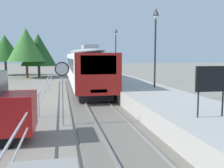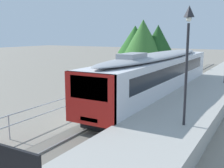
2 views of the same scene
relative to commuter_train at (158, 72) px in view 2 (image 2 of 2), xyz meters
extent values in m
plane|color=gray|center=(-3.00, -1.35, -2.14)|extent=(160.00, 160.00, 0.00)
cube|color=#6B665B|center=(0.00, -1.35, -2.11)|extent=(3.20, 60.00, 0.06)
cube|color=slate|center=(-0.72, -1.35, -2.04)|extent=(0.08, 60.00, 0.08)
cube|color=slate|center=(0.72, -1.35, -2.04)|extent=(0.08, 60.00, 0.08)
cube|color=silver|center=(0.00, 0.11, -0.18)|extent=(2.80, 18.94, 2.55)
cube|color=red|center=(0.00, -9.27, -0.18)|extent=(2.80, 0.24, 2.55)
cube|color=black|center=(0.00, -9.35, 0.38)|extent=(2.13, 0.08, 1.12)
cube|color=black|center=(0.00, 0.11, 0.23)|extent=(2.82, 15.91, 0.92)
ellipsoid|color=#9EA0A5|center=(0.00, 0.11, 1.28)|extent=(2.69, 18.19, 0.44)
cube|color=#9EA0A5|center=(0.00, -4.63, 1.56)|extent=(1.10, 2.20, 0.36)
cube|color=#EAE5C6|center=(0.00, -9.34, -1.17)|extent=(1.00, 0.10, 0.20)
cube|color=black|center=(0.00, -6.97, -1.73)|extent=(2.24, 3.20, 0.55)
cube|color=black|center=(0.00, 7.18, -1.73)|extent=(2.24, 3.20, 0.55)
cube|color=#A8A59E|center=(3.25, -1.35, -1.69)|extent=(3.90, 60.00, 0.90)
cylinder|color=#232328|center=(4.13, -7.67, 1.06)|extent=(0.12, 0.12, 4.60)
pyramid|color=#232328|center=(4.13, -7.67, 3.86)|extent=(0.34, 0.34, 0.50)
sphere|color=silver|center=(4.13, -7.67, 3.54)|extent=(0.24, 0.24, 0.24)
cube|color=#9EA0A5|center=(-3.30, -11.35, -0.94)|extent=(0.05, 36.00, 0.05)
cube|color=#9EA0A5|center=(-3.30, -11.35, -1.46)|extent=(0.05, 36.00, 0.05)
cylinder|color=#9EA0A5|center=(-3.30, -11.35, -1.52)|extent=(0.06, 0.06, 1.25)
cylinder|color=#9EA0A5|center=(-3.30, -2.35, -1.52)|extent=(0.06, 0.06, 1.25)
cylinder|color=#9EA0A5|center=(-3.30, 6.65, -1.52)|extent=(0.06, 0.06, 1.25)
cylinder|color=brown|center=(-10.86, 19.11, -1.05)|extent=(0.36, 0.36, 2.18)
cone|color=#286023|center=(-10.86, 19.11, 2.13)|extent=(5.40, 5.40, 4.18)
cylinder|color=brown|center=(-6.83, 12.82, -1.00)|extent=(0.36, 0.36, 2.29)
cone|color=#38702D|center=(-6.83, 12.82, 2.44)|extent=(5.12, 5.12, 4.59)
cylinder|color=brown|center=(-5.33, 14.20, -1.32)|extent=(0.36, 0.36, 1.64)
cone|color=#1E4C1E|center=(-5.33, 14.20, 1.79)|extent=(5.05, 5.05, 4.59)
camera|label=1|loc=(-2.17, -24.28, 0.90)|focal=40.98mm
camera|label=2|loc=(7.29, -19.91, 2.88)|focal=44.21mm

